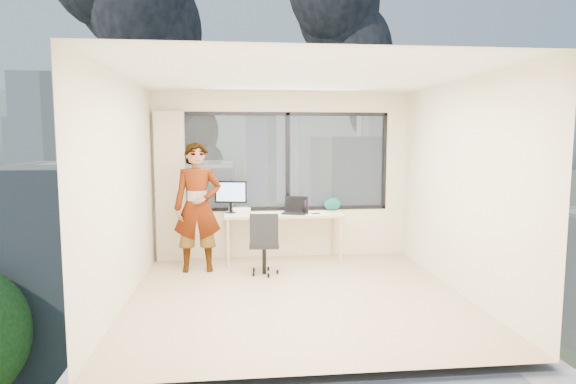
{
  "coord_description": "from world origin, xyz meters",
  "views": [
    {
      "loc": [
        -0.7,
        -5.67,
        1.9
      ],
      "look_at": [
        0.0,
        1.0,
        1.15
      ],
      "focal_mm": 30.27,
      "sensor_mm": 36.0,
      "label": 1
    }
  ],
  "objects": [
    {
      "name": "floor",
      "position": [
        0.0,
        0.0,
        0.0
      ],
      "size": [
        4.0,
        4.0,
        0.01
      ],
      "primitive_type": "cube",
      "color": "tan",
      "rests_on": "ground"
    },
    {
      "name": "ceiling",
      "position": [
        0.0,
        0.0,
        2.6
      ],
      "size": [
        4.0,
        4.0,
        0.01
      ],
      "primitive_type": "cube",
      "color": "white",
      "rests_on": "ground"
    },
    {
      "name": "wall_front",
      "position": [
        0.0,
        -2.0,
        1.3
      ],
      "size": [
        4.0,
        0.01,
        2.6
      ],
      "primitive_type": "cube",
      "color": "beige",
      "rests_on": "ground"
    },
    {
      "name": "wall_left",
      "position": [
        -2.0,
        0.0,
        1.3
      ],
      "size": [
        0.01,
        4.0,
        2.6
      ],
      "primitive_type": "cube",
      "color": "beige",
      "rests_on": "ground"
    },
    {
      "name": "wall_right",
      "position": [
        2.0,
        0.0,
        1.3
      ],
      "size": [
        0.01,
        4.0,
        2.6
      ],
      "primitive_type": "cube",
      "color": "beige",
      "rests_on": "ground"
    },
    {
      "name": "window_wall",
      "position": [
        0.05,
        2.0,
        1.52
      ],
      "size": [
        3.3,
        0.16,
        1.55
      ],
      "primitive_type": null,
      "color": "black",
      "rests_on": "ground"
    },
    {
      "name": "curtain",
      "position": [
        -1.72,
        1.88,
        1.15
      ],
      "size": [
        0.45,
        0.14,
        2.3
      ],
      "primitive_type": "cube",
      "color": "beige",
      "rests_on": "floor"
    },
    {
      "name": "desk",
      "position": [
        0.0,
        1.66,
        0.38
      ],
      "size": [
        1.8,
        0.6,
        0.75
      ],
      "primitive_type": "cube",
      "color": "#CDAF89",
      "rests_on": "floor"
    },
    {
      "name": "chair",
      "position": [
        -0.34,
        0.97,
        0.45
      ],
      "size": [
        0.49,
        0.49,
        0.9
      ],
      "primitive_type": null,
      "rotation": [
        0.0,
        0.0,
        -0.06
      ],
      "color": "black",
      "rests_on": "floor"
    },
    {
      "name": "person",
      "position": [
        -1.27,
        1.25,
        0.92
      ],
      "size": [
        0.69,
        0.47,
        1.84
      ],
      "primitive_type": "imported",
      "rotation": [
        0.0,
        0.0,
        0.04
      ],
      "color": "#2D2D33",
      "rests_on": "floor"
    },
    {
      "name": "monitor",
      "position": [
        -0.8,
        1.81,
        1.0
      ],
      "size": [
        0.51,
        0.2,
        0.5
      ],
      "primitive_type": null,
      "rotation": [
        0.0,
        0.0,
        -0.19
      ],
      "color": "black",
      "rests_on": "desk"
    },
    {
      "name": "game_console",
      "position": [
        -0.67,
        1.89,
        0.78
      ],
      "size": [
        0.35,
        0.32,
        0.07
      ],
      "primitive_type": "cube",
      "rotation": [
        0.0,
        0.0,
        0.36
      ],
      "color": "white",
      "rests_on": "desk"
    },
    {
      "name": "laptop",
      "position": [
        0.16,
        1.59,
        0.87
      ],
      "size": [
        0.47,
        0.48,
        0.23
      ],
      "primitive_type": null,
      "rotation": [
        0.0,
        0.0,
        -0.33
      ],
      "color": "black",
      "rests_on": "desk"
    },
    {
      "name": "cellphone",
      "position": [
        0.48,
        1.56,
        0.76
      ],
      "size": [
        0.12,
        0.08,
        0.01
      ],
      "primitive_type": "cube",
      "rotation": [
        0.0,
        0.0,
        0.25
      ],
      "color": "black",
      "rests_on": "desk"
    },
    {
      "name": "pen_cup",
      "position": [
        0.33,
        1.58,
        0.8
      ],
      "size": [
        0.1,
        0.1,
        0.11
      ],
      "primitive_type": "cylinder",
      "rotation": [
        0.0,
        0.0,
        -0.24
      ],
      "color": "black",
      "rests_on": "desk"
    },
    {
      "name": "handbag",
      "position": [
        0.8,
        1.86,
        0.86
      ],
      "size": [
        0.31,
        0.23,
        0.21
      ],
      "primitive_type": "ellipsoid",
      "rotation": [
        0.0,
        0.0,
        0.35
      ],
      "color": "#0C4748",
      "rests_on": "desk"
    },
    {
      "name": "exterior_ground",
      "position": [
        0.0,
        120.0,
        -14.0
      ],
      "size": [
        400.0,
        400.0,
        0.04
      ],
      "primitive_type": "cube",
      "color": "#515B3D",
      "rests_on": "ground"
    },
    {
      "name": "near_bldg_a",
      "position": [
        -9.0,
        30.0,
        -7.0
      ],
      "size": [
        16.0,
        12.0,
        14.0
      ],
      "primitive_type": "cube",
      "color": "beige",
      "rests_on": "exterior_ground"
    },
    {
      "name": "near_bldg_b",
      "position": [
        12.0,
        38.0,
        -6.0
      ],
      "size": [
        14.0,
        13.0,
        16.0
      ],
      "primitive_type": "cube",
      "color": "white",
      "rests_on": "exterior_ground"
    },
    {
      "name": "far_tower_a",
      "position": [
        -35.0,
        95.0,
        0.0
      ],
      "size": [
        14.0,
        14.0,
        28.0
      ],
      "primitive_type": "cube",
      "color": "silver",
      "rests_on": "exterior_ground"
    },
    {
      "name": "far_tower_b",
      "position": [
        8.0,
        120.0,
        1.0
      ],
      "size": [
        13.0,
        13.0,
        30.0
      ],
      "primitive_type": "cube",
      "color": "silver",
      "rests_on": "exterior_ground"
    },
    {
      "name": "far_tower_c",
      "position": [
        45.0,
        140.0,
        -1.0
      ],
      "size": [
        15.0,
        15.0,
        26.0
      ],
      "primitive_type": "cube",
      "color": "silver",
      "rests_on": "exterior_ground"
    },
    {
      "name": "far_tower_d",
      "position": [
        -60.0,
        150.0,
        -3.0
      ],
      "size": [
        16.0,
        14.0,
        22.0
      ],
      "primitive_type": "cube",
      "color": "silver",
      "rests_on": "exterior_ground"
    },
    {
      "name": "hill_a",
      "position": [
        -120.0,
        320.0,
        -14.0
      ],
      "size": [
        288.0,
        216.0,
        90.0
      ],
      "primitive_type": "ellipsoid",
      "color": "slate",
      "rests_on": "exterior_ground"
    },
    {
      "name": "hill_b",
      "position": [
        100.0,
        320.0,
        -14.0
      ],
      "size": [
        300.0,
        220.0,
        96.0
      ],
      "primitive_type": "ellipsoid",
      "color": "slate",
      "rests_on": "exterior_ground"
    },
    {
      "name": "tree_b",
      "position": [
        4.0,
        18.0,
        -9.5
      ],
      "size": [
        7.6,
        7.6,
        9.0
      ],
      "primitive_type": null,
      "color": "#1E4D19",
      "rests_on": "exterior_ground"
    },
    {
      "name": "tree_c",
      "position": [
        22.0,
        40.0,
        -9.0
      ],
      "size": [
        8.4,
        8.4,
        10.0
      ],
      "primitive_type": null,
      "color": "#1E4D19",
      "rests_on": "exterior_ground"
    },
    {
      "name": "smoke_plume_a",
      "position": [
        -10.0,
        150.0,
        39.0
      ],
      "size": [
        40.0,
        24.0,
        90.0
      ],
      "primitive_type": null,
      "color": "black",
      "rests_on": "exterior_ground"
    },
    {
      "name": "smoke_plume_b",
      "position": [
        55.0,
        170.0,
        27.0
      ],
      "size": [
        30.0,
        18.0,
        70.0
      ],
      "primitive_type": null,
      "color": "black",
      "rests_on": "exterior_ground"
    }
  ]
}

